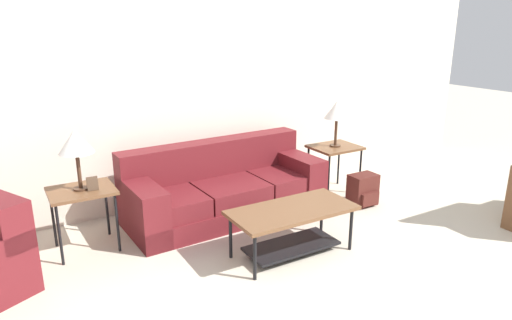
# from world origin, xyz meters

# --- Properties ---
(wall_back) EXTENTS (8.95, 0.06, 2.60)m
(wall_back) POSITION_xyz_m (0.00, 3.77, 1.30)
(wall_back) COLOR silver
(wall_back) RESTS_ON ground_plane
(couch) EXTENTS (2.27, 0.98, 0.82)m
(couch) POSITION_xyz_m (-0.05, 3.13, 0.30)
(couch) COLOR maroon
(couch) RESTS_ON ground_plane
(coffee_table) EXTENTS (1.19, 0.57, 0.46)m
(coffee_table) POSITION_xyz_m (0.08, 1.97, 0.34)
(coffee_table) COLOR brown
(coffee_table) RESTS_ON ground_plane
(side_table_left) EXTENTS (0.59, 0.50, 0.62)m
(side_table_left) POSITION_xyz_m (-1.58, 3.06, 0.55)
(side_table_left) COLOR brown
(side_table_left) RESTS_ON ground_plane
(side_table_right) EXTENTS (0.59, 0.50, 0.62)m
(side_table_right) POSITION_xyz_m (1.49, 3.06, 0.55)
(side_table_right) COLOR brown
(side_table_right) RESTS_ON ground_plane
(table_lamp_left) EXTENTS (0.32, 0.32, 0.58)m
(table_lamp_left) POSITION_xyz_m (-1.58, 3.06, 1.07)
(table_lamp_left) COLOR #472D1E
(table_lamp_left) RESTS_ON side_table_left
(table_lamp_right) EXTENTS (0.32, 0.32, 0.58)m
(table_lamp_right) POSITION_xyz_m (1.49, 3.06, 1.07)
(table_lamp_right) COLOR #472D1E
(table_lamp_right) RESTS_ON side_table_right
(backpack) EXTENTS (0.33, 0.30, 0.38)m
(backpack) POSITION_xyz_m (1.52, 2.54, 0.19)
(backpack) COLOR #4C1E19
(backpack) RESTS_ON ground_plane
(picture_frame) EXTENTS (0.10, 0.04, 0.13)m
(picture_frame) POSITION_xyz_m (-1.49, 2.99, 0.68)
(picture_frame) COLOR #4C3828
(picture_frame) RESTS_ON side_table_left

